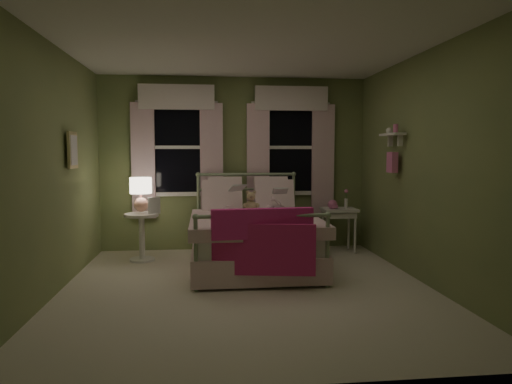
{
  "coord_description": "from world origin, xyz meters",
  "views": [
    {
      "loc": [
        -0.44,
        -4.82,
        1.48
      ],
      "look_at": [
        0.16,
        0.6,
        1.0
      ],
      "focal_mm": 32.0,
      "sensor_mm": 36.0,
      "label": 1
    }
  ],
  "objects": [
    {
      "name": "table_lamp",
      "position": [
        -1.31,
        1.43,
        0.95
      ],
      "size": [
        0.29,
        0.29,
        0.46
      ],
      "color": "#FAAD94",
      "rests_on": "nightstand_left"
    },
    {
      "name": "nightstand_right",
      "position": [
        1.52,
        1.68,
        0.55
      ],
      "size": [
        0.5,
        0.4,
        0.64
      ],
      "color": "white",
      "rests_on": "ground"
    },
    {
      "name": "pink_toy",
      "position": [
        1.42,
        1.67,
        0.71
      ],
      "size": [
        0.14,
        0.19,
        0.14
      ],
      "color": "pink",
      "rests_on": "nightstand_right"
    },
    {
      "name": "nightstand_left",
      "position": [
        -1.31,
        1.43,
        0.42
      ],
      "size": [
        0.46,
        0.46,
        0.65
      ],
      "color": "white",
      "rests_on": "ground"
    },
    {
      "name": "wall_shelf",
      "position": [
        1.9,
        0.7,
        1.52
      ],
      "size": [
        0.15,
        0.5,
        0.6
      ],
      "color": "white",
      "rests_on": "room_shell"
    },
    {
      "name": "bud_vase",
      "position": [
        1.64,
        1.73,
        0.79
      ],
      "size": [
        0.06,
        0.06,
        0.28
      ],
      "color": "white",
      "rests_on": "nightstand_right"
    },
    {
      "name": "child_left",
      "position": [
        -0.12,
        1.37,
        0.97
      ],
      "size": [
        0.32,
        0.24,
        0.8
      ],
      "primitive_type": "imported",
      "rotation": [
        0.0,
        0.0,
        2.97
      ],
      "color": "#F7D1DD",
      "rests_on": "bed"
    },
    {
      "name": "room_shell",
      "position": [
        0.0,
        0.0,
        1.3
      ],
      "size": [
        4.2,
        4.2,
        4.2
      ],
      "color": "beige",
      "rests_on": "ground"
    },
    {
      "name": "book_nightstand",
      "position": [
        -1.21,
        1.35,
        0.66
      ],
      "size": [
        0.2,
        0.25,
        0.02
      ],
      "primitive_type": "imported",
      "rotation": [
        0.0,
        0.0,
        0.15
      ],
      "color": "beige",
      "rests_on": "nightstand_left"
    },
    {
      "name": "book_left",
      "position": [
        -0.12,
        1.12,
        0.96
      ],
      "size": [
        0.22,
        0.16,
        0.26
      ],
      "primitive_type": "imported",
      "rotation": [
        1.22,
        0.0,
        0.22
      ],
      "color": "beige",
      "rests_on": "child_left"
    },
    {
      "name": "child_right",
      "position": [
        0.44,
        1.37,
        0.96
      ],
      "size": [
        0.43,
        0.36,
        0.78
      ],
      "primitive_type": "imported",
      "rotation": [
        0.0,
        0.0,
        3.32
      ],
      "color": "#F7D1DD",
      "rests_on": "bed"
    },
    {
      "name": "window_left",
      "position": [
        -0.85,
        2.03,
        1.62
      ],
      "size": [
        1.34,
        0.13,
        1.96
      ],
      "color": "black",
      "rests_on": "room_shell"
    },
    {
      "name": "window_right",
      "position": [
        0.85,
        2.03,
        1.62
      ],
      "size": [
        1.34,
        0.13,
        1.96
      ],
      "color": "black",
      "rests_on": "room_shell"
    },
    {
      "name": "teddy_bear",
      "position": [
        0.16,
        1.21,
        0.79
      ],
      "size": [
        0.22,
        0.18,
        0.3
      ],
      "color": "tan",
      "rests_on": "bed"
    },
    {
      "name": "framed_picture",
      "position": [
        -1.95,
        0.6,
        1.5
      ],
      "size": [
        0.03,
        0.32,
        0.42
      ],
      "color": "beige",
      "rests_on": "room_shell"
    },
    {
      "name": "pink_throw",
      "position": [
        0.16,
        -0.08,
        0.61
      ],
      "size": [
        1.1,
        0.27,
        0.71
      ],
      "color": "#E02B87",
      "rests_on": "bed"
    },
    {
      "name": "book_right",
      "position": [
        0.44,
        1.12,
        0.92
      ],
      "size": [
        0.21,
        0.13,
        0.26
      ],
      "primitive_type": "imported",
      "rotation": [
        1.22,
        0.0,
        -0.08
      ],
      "color": "beige",
      "rests_on": "child_right"
    },
    {
      "name": "bed",
      "position": [
        0.16,
        0.95,
        0.38
      ],
      "size": [
        1.58,
        2.04,
        1.18
      ],
      "color": "white",
      "rests_on": "ground"
    }
  ]
}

